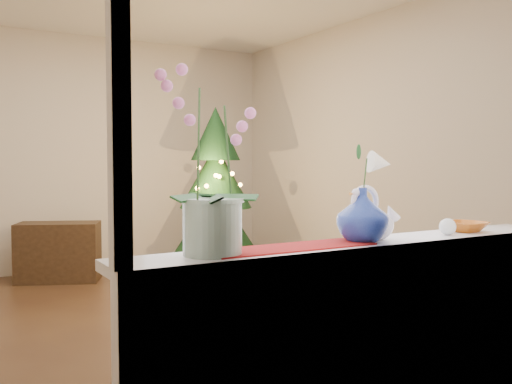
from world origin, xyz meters
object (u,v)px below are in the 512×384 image
amber_dish (465,227)px  side_table (59,252)px  paperweight (448,227)px  xmas_tree (216,194)px  swan (375,214)px  blue_vase (363,211)px  orchid_pot (212,161)px

amber_dish → side_table: amber_dish is taller
paperweight → amber_dish: bearing=15.3°
xmas_tree → swan: bearing=-105.7°
blue_vase → side_table: bearing=95.0°
orchid_pot → amber_dish: (1.34, 0.00, -0.31)m
swan → amber_dish: 0.58m
swan → paperweight: bearing=13.9°
amber_dish → xmas_tree: (0.43, 3.55, -0.03)m
paperweight → amber_dish: paperweight is taller
swan → paperweight: (0.40, -0.05, -0.07)m
side_table → blue_vase: bearing=-61.7°
orchid_pot → blue_vase: orchid_pot is taller
orchid_pot → amber_dish: size_ratio=3.96×
amber_dish → side_table: size_ratio=0.21×
amber_dish → orchid_pot: bearing=-179.8°
blue_vase → paperweight: size_ratio=3.41×
amber_dish → blue_vase: bearing=-178.6°
xmas_tree → side_table: 1.75m
blue_vase → side_table: blue_vase is taller
blue_vase → amber_dish: bearing=1.4°
paperweight → blue_vase: bearing=176.2°
orchid_pot → xmas_tree: 3.98m
orchid_pot → side_table: size_ratio=0.82×
amber_dish → paperweight: bearing=-164.7°
paperweight → amber_dish: (0.17, 0.05, -0.02)m
swan → xmas_tree: bearing=94.8°
xmas_tree → side_table: xmas_tree is taller
paperweight → orchid_pot: bearing=177.9°
swan → amber_dish: (0.57, 0.00, -0.09)m
swan → blue_vase: size_ratio=1.01×
blue_vase → xmas_tree: (1.08, 3.57, -0.14)m
paperweight → side_table: paperweight is taller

